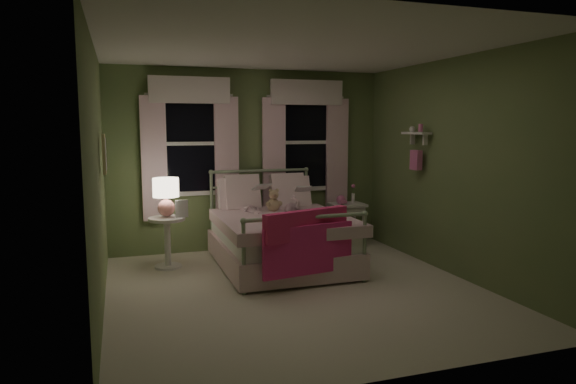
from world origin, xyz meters
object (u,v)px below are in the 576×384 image
object	(u,v)px
child_left	(250,189)
child_right	(290,189)
nightstand_right	(347,210)
teddy_bear	(274,202)
bed	(280,236)
nightstand_left	(167,235)
table_lamp	(166,193)

from	to	relation	value
child_left	child_right	distance (m)	0.56
nightstand_right	teddy_bear	bearing A→B (deg)	-161.77
bed	child_left	xyz separation A→B (m)	(-0.28, 0.42, 0.57)
child_left	teddy_bear	size ratio (longest dim) A/B	2.49
child_right	nightstand_left	bearing A→B (deg)	25.30
nightstand_left	table_lamp	xyz separation A→B (m)	(0.00, -0.00, 0.54)
child_left	nightstand_right	bearing A→B (deg)	-174.59
child_left	child_right	xyz separation A→B (m)	(0.56, 0.00, -0.01)
bed	nightstand_left	size ratio (longest dim) A/B	3.13
table_lamp	child_left	bearing A→B (deg)	4.58
table_lamp	nightstand_right	xyz separation A→B (m)	(2.65, 0.35, -0.40)
bed	nightstand_left	world-z (taller)	bed
teddy_bear	nightstand_right	world-z (taller)	teddy_bear
child_right	nightstand_left	xyz separation A→B (m)	(-1.67, -0.09, -0.52)
table_lamp	nightstand_right	size ratio (longest dim) A/B	0.76
child_right	table_lamp	distance (m)	1.67
nightstand_left	table_lamp	size ratio (longest dim) A/B	1.34
teddy_bear	table_lamp	xyz separation A→B (m)	(-1.39, 0.07, 0.16)
table_lamp	nightstand_right	distance (m)	2.70
child_left	nightstand_left	xyz separation A→B (m)	(-1.11, -0.09, -0.53)
bed	teddy_bear	world-z (taller)	bed
teddy_bear	nightstand_right	size ratio (longest dim) A/B	0.48
child_right	nightstand_left	distance (m)	1.75
nightstand_left	nightstand_right	xyz separation A→B (m)	(2.65, 0.35, 0.13)
bed	child_right	size ratio (longest dim) A/B	2.75
child_left	nightstand_right	world-z (taller)	child_left
teddy_bear	table_lamp	world-z (taller)	table_lamp
bed	table_lamp	size ratio (longest dim) A/B	4.18
teddy_bear	child_left	bearing A→B (deg)	150.50
child_right	table_lamp	world-z (taller)	child_right
table_lamp	nightstand_right	bearing A→B (deg)	7.46
teddy_bear	nightstand_left	bearing A→B (deg)	177.12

